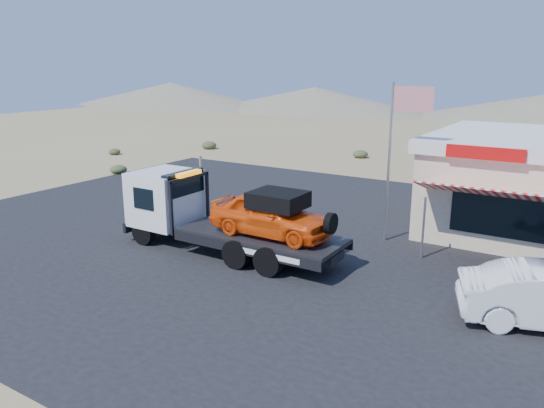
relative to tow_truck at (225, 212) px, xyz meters
name	(u,v)px	position (x,y,z in m)	size (l,w,h in m)	color
ground	(217,252)	(-0.29, -0.13, -1.51)	(120.00, 120.00, 0.00)	#8E7851
asphalt_lot	(305,239)	(1.71, 2.87, -1.50)	(32.00, 24.00, 0.02)	black
tow_truck	(225,212)	(0.00, 0.00, 0.00)	(8.36, 2.48, 2.80)	black
flagpole	(396,144)	(4.64, 4.37, 2.26)	(1.55, 0.10, 6.00)	#99999E
desert_scrub	(163,163)	(-13.52, 11.04, -1.23)	(23.68, 33.84, 0.64)	#353F22
distant_hills	(419,102)	(-10.06, 55.01, 0.38)	(126.00, 48.00, 4.20)	#726B59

